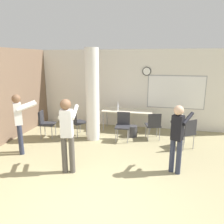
# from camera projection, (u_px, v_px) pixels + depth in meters

# --- Properties ---
(ground_plane) EXTENTS (24.00, 24.00, 0.00)m
(ground_plane) POSITION_uv_depth(u_px,v_px,m) (86.00, 219.00, 3.50)
(ground_plane) COLOR tan
(wall_back) EXTENTS (8.00, 0.15, 2.80)m
(wall_back) POSITION_uv_depth(u_px,v_px,m) (133.00, 89.00, 7.93)
(wall_back) COLOR silver
(wall_back) RESTS_ON ground_plane
(support_pillar) EXTENTS (0.41, 0.41, 2.80)m
(support_pillar) POSITION_uv_depth(u_px,v_px,m) (92.00, 95.00, 6.62)
(support_pillar) COLOR white
(support_pillar) RESTS_ON ground_plane
(folding_table) EXTENTS (1.73, 0.66, 0.72)m
(folding_table) POSITION_uv_depth(u_px,v_px,m) (127.00, 112.00, 7.63)
(folding_table) COLOR beige
(folding_table) RESTS_ON ground_plane
(bottle_on_table) EXTENTS (0.07, 0.07, 0.30)m
(bottle_on_table) POSITION_uv_depth(u_px,v_px,m) (118.00, 107.00, 7.57)
(bottle_on_table) COLOR silver
(bottle_on_table) RESTS_ON folding_table
(waste_bin) EXTENTS (0.31, 0.31, 0.36)m
(waste_bin) POSITION_uv_depth(u_px,v_px,m) (132.00, 131.00, 7.12)
(waste_bin) COLOR #38383D
(waste_bin) RESTS_ON ground_plane
(chair_mid_room) EXTENTS (0.62, 0.62, 0.87)m
(chair_mid_room) POSITION_uv_depth(u_px,v_px,m) (187.00, 131.00, 6.09)
(chair_mid_room) COLOR #2D2D33
(chair_mid_room) RESTS_ON ground_plane
(chair_by_left_wall) EXTENTS (0.51, 0.51, 0.87)m
(chair_by_left_wall) POSITION_uv_depth(u_px,v_px,m) (45.00, 122.00, 6.98)
(chair_by_left_wall) COLOR #2D2D33
(chair_by_left_wall) RESTS_ON ground_plane
(chair_table_front) EXTENTS (0.46, 0.46, 0.87)m
(chair_table_front) POSITION_uv_depth(u_px,v_px,m) (123.00, 124.00, 6.74)
(chair_table_front) COLOR #2D2D33
(chair_table_front) RESTS_ON ground_plane
(chair_near_pillar) EXTENTS (0.61, 0.61, 0.87)m
(chair_near_pillar) POSITION_uv_depth(u_px,v_px,m) (77.00, 121.00, 7.10)
(chair_near_pillar) COLOR #2D2D33
(chair_near_pillar) RESTS_ON ground_plane
(chair_table_right) EXTENTS (0.54, 0.54, 0.87)m
(chair_table_right) POSITION_uv_depth(u_px,v_px,m) (153.00, 124.00, 6.76)
(chair_table_right) COLOR #2D2D33
(chair_table_right) RESTS_ON ground_plane
(person_playing_front) EXTENTS (0.46, 0.65, 1.68)m
(person_playing_front) POSITION_uv_depth(u_px,v_px,m) (67.00, 130.00, 4.72)
(person_playing_front) COLOR #514C47
(person_playing_front) RESTS_ON ground_plane
(person_playing_side) EXTENTS (0.52, 0.65, 1.54)m
(person_playing_side) POSITION_uv_depth(u_px,v_px,m) (178.00, 134.00, 4.71)
(person_playing_side) COLOR #2D3347
(person_playing_side) RESTS_ON ground_plane
(person_watching_back) EXTENTS (0.63, 0.59, 1.61)m
(person_watching_back) POSITION_uv_depth(u_px,v_px,m) (19.00, 119.00, 5.70)
(person_watching_back) COLOR #2D3347
(person_watching_back) RESTS_ON ground_plane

